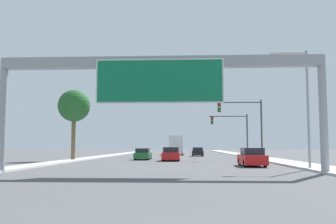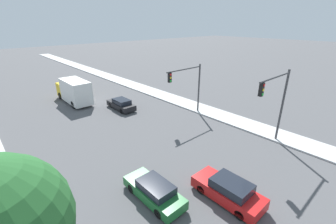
{
  "view_description": "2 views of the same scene",
  "coord_description": "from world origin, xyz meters",
  "px_view_note": "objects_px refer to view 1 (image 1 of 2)",
  "views": [
    {
      "loc": [
        1.59,
        -5.0,
        1.69
      ],
      "look_at": [
        0.0,
        28.95,
        4.74
      ],
      "focal_mm": 40.0,
      "sensor_mm": 36.0,
      "label": 1
    },
    {
      "loc": [
        -10.55,
        30.72,
        10.76
      ],
      "look_at": [
        1.6,
        44.12,
        3.45
      ],
      "focal_mm": 24.0,
      "sensor_mm": 36.0,
      "label": 2
    }
  ],
  "objects_px": {
    "car_near_center": "(143,154)",
    "truck_box_primary": "(177,145)",
    "traffic_light_mid_block": "(234,128)",
    "street_lamp_right": "(303,98)",
    "car_far_left": "(171,154)",
    "car_far_right": "(198,152)",
    "car_near_right": "(252,158)",
    "palm_tree_background": "(74,106)",
    "traffic_light_near_intersection": "(247,119)",
    "sign_gantry": "(160,78)"
  },
  "relations": [
    {
      "from": "truck_box_primary",
      "to": "traffic_light_mid_block",
      "type": "relative_size",
      "value": 1.26
    },
    {
      "from": "car_near_center",
      "to": "car_far_right",
      "type": "xyz_separation_m",
      "value": [
        7.0,
        15.57,
        0.02
      ]
    },
    {
      "from": "traffic_light_mid_block",
      "to": "car_far_left",
      "type": "bearing_deg",
      "value": -126.62
    },
    {
      "from": "traffic_light_near_intersection",
      "to": "traffic_light_mid_block",
      "type": "xyz_separation_m",
      "value": [
        -0.16,
        10.0,
        -0.51
      ]
    },
    {
      "from": "car_near_center",
      "to": "car_far_right",
      "type": "relative_size",
      "value": 1.0
    },
    {
      "from": "car_far_right",
      "to": "street_lamp_right",
      "type": "xyz_separation_m",
      "value": [
        6.51,
        -33.39,
        4.4
      ]
    },
    {
      "from": "traffic_light_mid_block",
      "to": "street_lamp_right",
      "type": "distance_m",
      "value": 26.05
    },
    {
      "from": "car_near_right",
      "to": "palm_tree_background",
      "type": "xyz_separation_m",
      "value": [
        -17.97,
        10.39,
        5.38
      ]
    },
    {
      "from": "sign_gantry",
      "to": "car_near_right",
      "type": "xyz_separation_m",
      "value": [
        7.0,
        8.11,
        -5.16
      ]
    },
    {
      "from": "traffic_light_near_intersection",
      "to": "street_lamp_right",
      "type": "bearing_deg",
      "value": -85.11
    },
    {
      "from": "traffic_light_mid_block",
      "to": "traffic_light_near_intersection",
      "type": "bearing_deg",
      "value": -89.06
    },
    {
      "from": "truck_box_primary",
      "to": "street_lamp_right",
      "type": "distance_m",
      "value": 41.41
    },
    {
      "from": "sign_gantry",
      "to": "car_far_right",
      "type": "xyz_separation_m",
      "value": [
        3.5,
        37.49,
        -5.21
      ]
    },
    {
      "from": "truck_box_primary",
      "to": "street_lamp_right",
      "type": "bearing_deg",
      "value": -75.96
    },
    {
      "from": "car_near_right",
      "to": "street_lamp_right",
      "type": "relative_size",
      "value": 0.54
    },
    {
      "from": "car_far_right",
      "to": "traffic_light_mid_block",
      "type": "xyz_separation_m",
      "value": [
        4.98,
        -7.4,
        3.53
      ]
    },
    {
      "from": "car_near_center",
      "to": "traffic_light_mid_block",
      "type": "height_order",
      "value": "traffic_light_mid_block"
    },
    {
      "from": "car_near_center",
      "to": "street_lamp_right",
      "type": "xyz_separation_m",
      "value": [
        13.51,
        -17.82,
        4.42
      ]
    },
    {
      "from": "truck_box_primary",
      "to": "car_far_right",
      "type": "bearing_deg",
      "value": -62.24
    },
    {
      "from": "car_near_center",
      "to": "traffic_light_near_intersection",
      "type": "bearing_deg",
      "value": -8.55
    },
    {
      "from": "car_far_right",
      "to": "palm_tree_background",
      "type": "bearing_deg",
      "value": -127.29
    },
    {
      "from": "palm_tree_background",
      "to": "car_far_right",
      "type": "bearing_deg",
      "value": 52.71
    },
    {
      "from": "car_near_center",
      "to": "sign_gantry",
      "type": "bearing_deg",
      "value": -80.93
    },
    {
      "from": "sign_gantry",
      "to": "traffic_light_near_intersection",
      "type": "relative_size",
      "value": 2.94
    },
    {
      "from": "car_far_left",
      "to": "truck_box_primary",
      "type": "relative_size",
      "value": 0.6
    },
    {
      "from": "car_near_center",
      "to": "truck_box_primary",
      "type": "relative_size",
      "value": 0.6
    },
    {
      "from": "car_near_center",
      "to": "car_near_right",
      "type": "xyz_separation_m",
      "value": [
        10.5,
        -13.81,
        0.06
      ]
    },
    {
      "from": "car_near_right",
      "to": "car_far_right",
      "type": "bearing_deg",
      "value": 96.79
    },
    {
      "from": "sign_gantry",
      "to": "car_near_right",
      "type": "bearing_deg",
      "value": 49.2
    },
    {
      "from": "car_far_left",
      "to": "street_lamp_right",
      "type": "relative_size",
      "value": 0.54
    },
    {
      "from": "traffic_light_near_intersection",
      "to": "traffic_light_mid_block",
      "type": "relative_size",
      "value": 1.14
    },
    {
      "from": "car_far_left",
      "to": "street_lamp_right",
      "type": "xyz_separation_m",
      "value": [
        10.01,
        -14.59,
        4.35
      ]
    },
    {
      "from": "traffic_light_near_intersection",
      "to": "traffic_light_mid_block",
      "type": "height_order",
      "value": "traffic_light_near_intersection"
    },
    {
      "from": "car_far_left",
      "to": "car_far_right",
      "type": "bearing_deg",
      "value": 79.46
    },
    {
      "from": "traffic_light_near_intersection",
      "to": "car_far_left",
      "type": "bearing_deg",
      "value": -170.74
    },
    {
      "from": "car_far_right",
      "to": "car_far_left",
      "type": "distance_m",
      "value": 19.13
    },
    {
      "from": "traffic_light_mid_block",
      "to": "palm_tree_background",
      "type": "bearing_deg",
      "value": -149.18
    },
    {
      "from": "car_near_center",
      "to": "palm_tree_background",
      "type": "xyz_separation_m",
      "value": [
        -7.47,
        -3.43,
        5.44
      ]
    },
    {
      "from": "car_near_right",
      "to": "car_far_left",
      "type": "relative_size",
      "value": 0.99
    },
    {
      "from": "street_lamp_right",
      "to": "car_far_right",
      "type": "bearing_deg",
      "value": 101.04
    },
    {
      "from": "palm_tree_background",
      "to": "car_near_center",
      "type": "bearing_deg",
      "value": 24.65
    },
    {
      "from": "traffic_light_near_intersection",
      "to": "street_lamp_right",
      "type": "distance_m",
      "value": 16.06
    },
    {
      "from": "sign_gantry",
      "to": "car_far_left",
      "type": "xyz_separation_m",
      "value": [
        0.0,
        18.69,
        -5.16
      ]
    },
    {
      "from": "car_far_left",
      "to": "traffic_light_near_intersection",
      "type": "xyz_separation_m",
      "value": [
        8.64,
        1.41,
        3.99
      ]
    },
    {
      "from": "sign_gantry",
      "to": "truck_box_primary",
      "type": "height_order",
      "value": "sign_gantry"
    },
    {
      "from": "car_near_center",
      "to": "street_lamp_right",
      "type": "distance_m",
      "value": 22.8
    },
    {
      "from": "car_near_right",
      "to": "car_far_right",
      "type": "distance_m",
      "value": 29.59
    },
    {
      "from": "palm_tree_background",
      "to": "street_lamp_right",
      "type": "distance_m",
      "value": 25.46
    },
    {
      "from": "car_near_right",
      "to": "traffic_light_near_intersection",
      "type": "distance_m",
      "value": 12.74
    },
    {
      "from": "car_near_center",
      "to": "car_far_left",
      "type": "distance_m",
      "value": 4.77
    }
  ]
}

